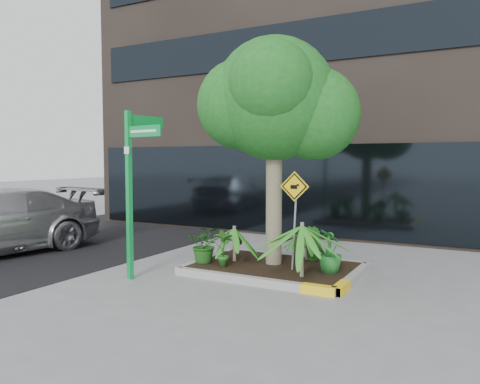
% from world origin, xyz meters
% --- Properties ---
extents(ground, '(80.00, 80.00, 0.00)m').
position_xyz_m(ground, '(0.00, 0.00, 0.00)').
color(ground, gray).
rests_on(ground, ground).
extents(asphalt_road, '(7.00, 80.00, 0.01)m').
position_xyz_m(asphalt_road, '(-6.50, 0.00, 0.01)').
color(asphalt_road, black).
rests_on(asphalt_road, ground).
extents(building, '(18.00, 8.00, 15.00)m').
position_xyz_m(building, '(0.50, 8.50, 7.50)').
color(building, '#2D2621').
rests_on(building, ground).
extents(planter, '(3.35, 2.36, 0.15)m').
position_xyz_m(planter, '(0.23, 0.27, 0.10)').
color(planter, '#9E9E99').
rests_on(planter, ground).
extents(tree, '(3.18, 2.82, 4.77)m').
position_xyz_m(tree, '(0.13, 0.42, 3.48)').
color(tree, gray).
rests_on(tree, ground).
extents(palm_front, '(1.12, 1.12, 1.24)m').
position_xyz_m(palm_front, '(1.02, -0.34, 1.08)').
color(palm_front, gray).
rests_on(palm_front, ground).
extents(palm_left, '(0.83, 0.83, 0.92)m').
position_xyz_m(palm_left, '(-0.69, 0.23, 0.84)').
color(palm_left, gray).
rests_on(palm_left, ground).
extents(palm_back, '(0.75, 0.75, 0.83)m').
position_xyz_m(palm_back, '(0.59, 1.10, 0.77)').
color(palm_back, gray).
rests_on(palm_back, ground).
extents(shrub_a, '(0.93, 0.93, 0.77)m').
position_xyz_m(shrub_a, '(-1.15, -0.19, 0.53)').
color(shrub_a, '#1D5317').
rests_on(shrub_a, planter).
extents(shrub_b, '(0.64, 0.64, 0.81)m').
position_xyz_m(shrub_b, '(1.38, 0.21, 0.55)').
color(shrub_b, '#217129').
rests_on(shrub_b, planter).
extents(shrub_c, '(0.45, 0.45, 0.75)m').
position_xyz_m(shrub_c, '(-0.63, -0.32, 0.53)').
color(shrub_c, '#255E1D').
rests_on(shrub_c, planter).
extents(shrub_d, '(0.58, 0.58, 0.75)m').
position_xyz_m(shrub_d, '(0.76, 1.06, 0.52)').
color(shrub_d, '#21631C').
rests_on(shrub_d, planter).
extents(street_sign_post, '(0.93, 1.02, 3.18)m').
position_xyz_m(street_sign_post, '(-1.93, -1.45, 1.97)').
color(street_sign_post, '#0EA044').
rests_on(street_sign_post, ground).
extents(cattle_sign, '(0.58, 0.27, 1.89)m').
position_xyz_m(cattle_sign, '(0.68, 0.15, 1.43)').
color(cattle_sign, slate).
rests_on(cattle_sign, ground).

